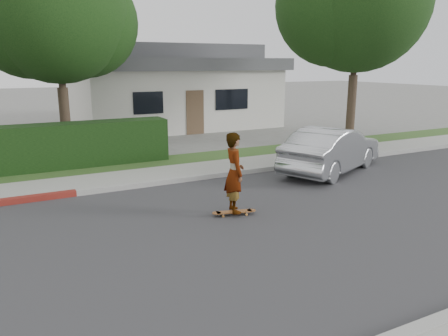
{
  "coord_description": "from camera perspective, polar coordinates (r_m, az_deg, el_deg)",
  "views": [
    {
      "loc": [
        -0.53,
        -7.29,
        3.35
      ],
      "look_at": [
        3.93,
        1.4,
        1.0
      ],
      "focal_mm": 35.0,
      "sensor_mm": 36.0,
      "label": 1
    }
  ],
  "objects": [
    {
      "name": "ground",
      "position": [
        8.04,
        -21.29,
        -12.07
      ],
      "size": [
        120.0,
        120.0,
        0.0
      ],
      "primitive_type": "plane",
      "color": "slate",
      "rests_on": "ground"
    },
    {
      "name": "road",
      "position": [
        8.04,
        -21.29,
        -12.04
      ],
      "size": [
        60.0,
        8.0,
        0.01
      ],
      "primitive_type": "cube",
      "color": "#2D2D30",
      "rests_on": "ground"
    },
    {
      "name": "curb_far",
      "position": [
        11.87,
        -23.53,
        -3.65
      ],
      "size": [
        60.0,
        0.2,
        0.15
      ],
      "primitive_type": "cube",
      "color": "#9E9E99",
      "rests_on": "ground"
    },
    {
      "name": "sidewalk_far",
      "position": [
        12.74,
        -23.83,
        -2.62
      ],
      "size": [
        60.0,
        1.6,
        0.12
      ],
      "primitive_type": "cube",
      "color": "gray",
      "rests_on": "ground"
    },
    {
      "name": "planting_strip",
      "position": [
        14.29,
        -24.26,
        -1.04
      ],
      "size": [
        60.0,
        1.6,
        0.1
      ],
      "primitive_type": "cube",
      "color": "#2D4C1E",
      "rests_on": "ground"
    },
    {
      "name": "tree_center",
      "position": [
        16.68,
        -21.18,
        18.01
      ],
      "size": [
        5.66,
        4.84,
        7.44
      ],
      "color": "#33261C",
      "rests_on": "ground"
    },
    {
      "name": "tree_right",
      "position": [
        19.24,
        16.68,
        19.79
      ],
      "size": [
        6.32,
        5.6,
        8.56
      ],
      "color": "#33261C",
      "rests_on": "ground"
    },
    {
      "name": "house",
      "position": [
        24.84,
        -7.17,
        10.54
      ],
      "size": [
        10.6,
        8.6,
        4.3
      ],
      "color": "beige",
      "rests_on": "ground"
    },
    {
      "name": "skateboard",
      "position": [
        9.88,
        1.33,
        -5.76
      ],
      "size": [
        1.02,
        0.44,
        0.09
      ],
      "rotation": [
        0.0,
        0.0,
        -0.25
      ],
      "color": "#CC8338",
      "rests_on": "ground"
    },
    {
      "name": "skateboarder",
      "position": [
        9.62,
        1.36,
        -0.62
      ],
      "size": [
        0.55,
        0.73,
        1.8
      ],
      "primitive_type": "imported",
      "rotation": [
        0.0,
        0.0,
        1.37
      ],
      "color": "white",
      "rests_on": "skateboard"
    },
    {
      "name": "car_silver",
      "position": [
        14.08,
        13.88,
        2.33
      ],
      "size": [
        4.54,
        3.15,
        1.42
      ],
      "primitive_type": "imported",
      "rotation": [
        0.0,
        0.0,
        2.0
      ],
      "color": "#B8BBC0",
      "rests_on": "ground"
    }
  ]
}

